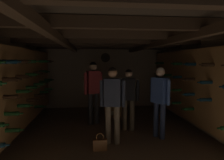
{
  "coord_description": "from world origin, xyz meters",
  "views": [
    {
      "loc": [
        -0.49,
        -4.31,
        1.76
      ],
      "look_at": [
        -0.02,
        0.03,
        1.34
      ],
      "focal_mm": 31.86,
      "sensor_mm": 36.0,
      "label": 1
    }
  ],
  "objects_px": {
    "person_guest_far_left": "(93,86)",
    "person_guest_far_right": "(129,94)",
    "handbag": "(100,144)",
    "wine_crate_stack": "(113,107)",
    "display_bottle": "(113,94)",
    "person_host_center": "(113,98)",
    "person_guest_mid_right": "(160,96)"
  },
  "relations": [
    {
      "from": "person_guest_far_left",
      "to": "person_guest_far_right",
      "type": "height_order",
      "value": "person_guest_far_left"
    },
    {
      "from": "person_host_center",
      "to": "wine_crate_stack",
      "type": "bearing_deg",
      "value": 83.3
    },
    {
      "from": "wine_crate_stack",
      "to": "person_guest_far_left",
      "type": "height_order",
      "value": "person_guest_far_left"
    },
    {
      "from": "person_guest_far_right",
      "to": "handbag",
      "type": "distance_m",
      "value": 1.57
    },
    {
      "from": "display_bottle",
      "to": "person_guest_mid_right",
      "type": "bearing_deg",
      "value": -65.29
    },
    {
      "from": "person_guest_far_right",
      "to": "handbag",
      "type": "xyz_separation_m",
      "value": [
        -0.78,
        -1.09,
        -0.81
      ]
    },
    {
      "from": "handbag",
      "to": "wine_crate_stack",
      "type": "bearing_deg",
      "value": 77.47
    },
    {
      "from": "person_guest_far_right",
      "to": "person_host_center",
      "type": "bearing_deg",
      "value": -121.91
    },
    {
      "from": "wine_crate_stack",
      "to": "person_guest_far_left",
      "type": "xyz_separation_m",
      "value": [
        -0.62,
        -0.7,
        0.76
      ]
    },
    {
      "from": "person_guest_far_left",
      "to": "handbag",
      "type": "bearing_deg",
      "value": -86.84
    },
    {
      "from": "wine_crate_stack",
      "to": "display_bottle",
      "type": "distance_m",
      "value": 0.44
    },
    {
      "from": "person_guest_far_left",
      "to": "person_guest_far_right",
      "type": "xyz_separation_m",
      "value": [
        0.87,
        -0.58,
        -0.13
      ]
    },
    {
      "from": "wine_crate_stack",
      "to": "person_guest_far_right",
      "type": "distance_m",
      "value": 1.46
    },
    {
      "from": "wine_crate_stack",
      "to": "display_bottle",
      "type": "xyz_separation_m",
      "value": [
        0.01,
        -0.03,
        0.44
      ]
    },
    {
      "from": "wine_crate_stack",
      "to": "person_guest_mid_right",
      "type": "relative_size",
      "value": 0.37
    },
    {
      "from": "person_guest_far_left",
      "to": "person_guest_far_right",
      "type": "distance_m",
      "value": 1.06
    },
    {
      "from": "person_guest_mid_right",
      "to": "person_guest_far_right",
      "type": "relative_size",
      "value": 1.04
    },
    {
      "from": "display_bottle",
      "to": "person_guest_far_right",
      "type": "height_order",
      "value": "person_guest_far_right"
    },
    {
      "from": "display_bottle",
      "to": "person_host_center",
      "type": "bearing_deg",
      "value": -97.16
    },
    {
      "from": "person_host_center",
      "to": "person_guest_mid_right",
      "type": "bearing_deg",
      "value": 11.11
    },
    {
      "from": "display_bottle",
      "to": "person_guest_far_left",
      "type": "height_order",
      "value": "person_guest_far_left"
    },
    {
      "from": "display_bottle",
      "to": "person_guest_mid_right",
      "type": "xyz_separation_m",
      "value": [
        0.85,
        -1.84,
        0.25
      ]
    },
    {
      "from": "person_host_center",
      "to": "person_guest_far_left",
      "type": "distance_m",
      "value": 1.44
    },
    {
      "from": "wine_crate_stack",
      "to": "person_guest_far_right",
      "type": "bearing_deg",
      "value": -78.85
    },
    {
      "from": "display_bottle",
      "to": "wine_crate_stack",
      "type": "bearing_deg",
      "value": 115.73
    },
    {
      "from": "handbag",
      "to": "person_host_center",
      "type": "bearing_deg",
      "value": 45.82
    },
    {
      "from": "display_bottle",
      "to": "handbag",
      "type": "bearing_deg",
      "value": -102.98
    },
    {
      "from": "person_guest_mid_right",
      "to": "handbag",
      "type": "bearing_deg",
      "value": -159.89
    },
    {
      "from": "person_host_center",
      "to": "person_guest_far_right",
      "type": "height_order",
      "value": "person_host_center"
    },
    {
      "from": "person_guest_mid_right",
      "to": "display_bottle",
      "type": "bearing_deg",
      "value": 114.71
    },
    {
      "from": "wine_crate_stack",
      "to": "person_guest_far_left",
      "type": "bearing_deg",
      "value": -131.43
    },
    {
      "from": "person_guest_far_left",
      "to": "handbag",
      "type": "xyz_separation_m",
      "value": [
        0.09,
        -1.68,
        -0.94
      ]
    }
  ]
}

